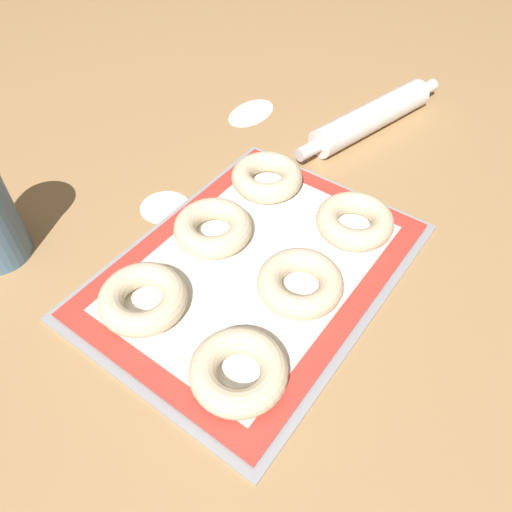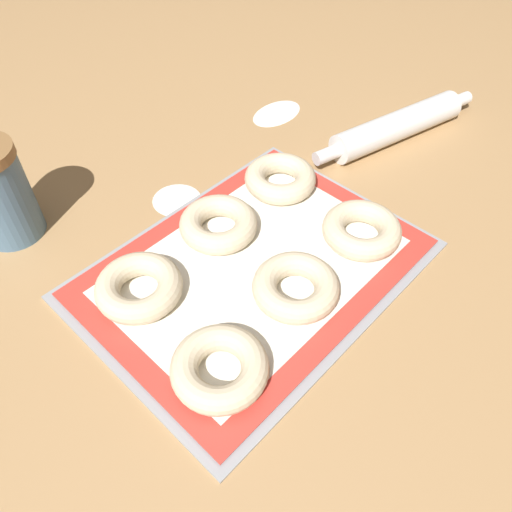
{
  "view_description": "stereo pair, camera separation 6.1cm",
  "coord_description": "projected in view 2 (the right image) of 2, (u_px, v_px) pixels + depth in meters",
  "views": [
    {
      "loc": [
        -0.39,
        -0.3,
        0.57
      ],
      "look_at": [
        0.0,
        -0.01,
        0.03
      ],
      "focal_mm": 35.0,
      "sensor_mm": 36.0,
      "label": 1
    },
    {
      "loc": [
        -0.35,
        -0.35,
        0.57
      ],
      "look_at": [
        0.0,
        -0.01,
        0.03
      ],
      "focal_mm": 35.0,
      "sensor_mm": 36.0,
      "label": 2
    }
  ],
  "objects": [
    {
      "name": "flour_patch_far",
      "position": [
        177.0,
        199.0,
        0.85
      ],
      "size": [
        0.08,
        0.09,
        0.0
      ],
      "color": "white",
      "rests_on": "ground_plane"
    },
    {
      "name": "bagel_front_right",
      "position": [
        362.0,
        230.0,
        0.77
      ],
      "size": [
        0.12,
        0.12,
        0.04
      ],
      "color": "beige",
      "rests_on": "baking_mat"
    },
    {
      "name": "baking_mat",
      "position": [
        256.0,
        265.0,
        0.74
      ],
      "size": [
        0.47,
        0.35,
        0.0
      ],
      "color": "red",
      "rests_on": "baking_tray"
    },
    {
      "name": "bagel_back_left",
      "position": [
        139.0,
        287.0,
        0.69
      ],
      "size": [
        0.12,
        0.12,
        0.04
      ],
      "color": "beige",
      "rests_on": "baking_mat"
    },
    {
      "name": "bagel_back_center",
      "position": [
        218.0,
        224.0,
        0.78
      ],
      "size": [
        0.12,
        0.12,
        0.04
      ],
      "color": "beige",
      "rests_on": "baking_mat"
    },
    {
      "name": "ground_plane",
      "position": [
        249.0,
        267.0,
        0.75
      ],
      "size": [
        2.8,
        2.8,
        0.0
      ],
      "primitive_type": "plane",
      "color": "#A87F51"
    },
    {
      "name": "flour_patch_near",
      "position": [
        277.0,
        113.0,
        1.04
      ],
      "size": [
        0.12,
        0.07,
        0.0
      ],
      "color": "white",
      "rests_on": "ground_plane"
    },
    {
      "name": "bagel_front_center",
      "position": [
        295.0,
        288.0,
        0.69
      ],
      "size": [
        0.12,
        0.12,
        0.04
      ],
      "color": "beige",
      "rests_on": "baking_mat"
    },
    {
      "name": "baking_tray",
      "position": [
        256.0,
        267.0,
        0.75
      ],
      "size": [
        0.5,
        0.37,
        0.01
      ],
      "color": "#93969B",
      "rests_on": "ground_plane"
    },
    {
      "name": "bagel_back_right",
      "position": [
        280.0,
        178.0,
        0.85
      ],
      "size": [
        0.12,
        0.12,
        0.04
      ],
      "color": "beige",
      "rests_on": "baking_mat"
    },
    {
      "name": "rolling_pin",
      "position": [
        397.0,
        126.0,
        0.96
      ],
      "size": [
        0.38,
        0.12,
        0.06
      ],
      "color": "silver",
      "rests_on": "ground_plane"
    },
    {
      "name": "bagel_front_left",
      "position": [
        220.0,
        368.0,
        0.61
      ],
      "size": [
        0.12,
        0.12,
        0.04
      ],
      "color": "beige",
      "rests_on": "baking_mat"
    }
  ]
}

